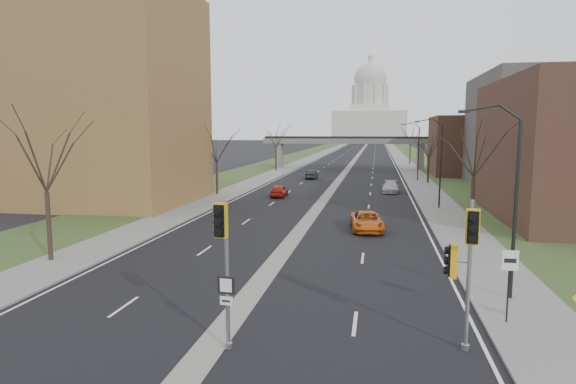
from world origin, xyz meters
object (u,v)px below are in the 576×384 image
(signal_pole_median, at_px, (223,248))
(car_right_mid, at_px, (390,187))
(car_left_near, at_px, (279,191))
(speed_limit_sign, at_px, (509,273))
(car_left_far, at_px, (312,174))
(signal_pole_right, at_px, (464,254))
(car_right_near, at_px, (367,221))

(signal_pole_median, distance_m, car_right_mid, 45.80)
(car_left_near, bearing_deg, speed_limit_sign, 113.10)
(signal_pole_median, height_order, speed_limit_sign, signal_pole_median)
(car_left_far, bearing_deg, signal_pole_right, 104.42)
(car_left_far, bearing_deg, car_left_near, 89.21)
(car_right_mid, bearing_deg, signal_pole_right, -86.12)
(speed_limit_sign, height_order, car_right_mid, speed_limit_sign)
(car_left_near, xyz_separation_m, car_right_mid, (12.79, 6.28, -0.02))
(car_right_near, bearing_deg, car_left_far, 97.79)
(signal_pole_right, bearing_deg, speed_limit_sign, 57.52)
(car_left_far, relative_size, car_right_near, 0.82)
(signal_pole_median, relative_size, speed_limit_sign, 1.83)
(car_right_near, bearing_deg, car_left_near, 115.04)
(car_left_far, relative_size, car_right_mid, 0.89)
(signal_pole_median, relative_size, car_left_far, 1.26)
(signal_pole_median, height_order, car_right_near, signal_pole_median)
(car_right_near, relative_size, car_right_mid, 1.08)
(speed_limit_sign, bearing_deg, signal_pole_right, -130.26)
(speed_limit_sign, relative_size, car_left_far, 0.69)
(signal_pole_median, xyz_separation_m, car_right_near, (4.39, 21.66, -2.99))
(speed_limit_sign, bearing_deg, signal_pole_median, -159.14)
(signal_pole_right, relative_size, car_left_far, 1.27)
(speed_limit_sign, height_order, car_left_near, speed_limit_sign)
(car_left_near, relative_size, car_left_far, 0.98)
(car_right_mid, bearing_deg, car_left_far, 130.84)
(car_left_near, distance_m, car_right_mid, 14.25)
(signal_pole_median, bearing_deg, car_right_near, 81.78)
(signal_pole_median, bearing_deg, signal_pole_right, 13.83)
(signal_pole_right, relative_size, car_right_near, 1.04)
(signal_pole_right, relative_size, car_left_near, 1.29)
(signal_pole_median, bearing_deg, speed_limit_sign, 25.95)
(speed_limit_sign, height_order, car_right_near, speed_limit_sign)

